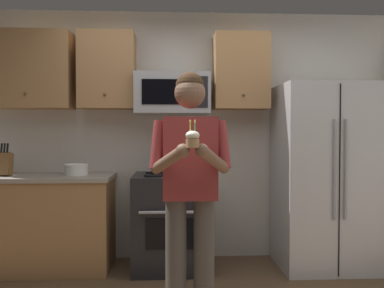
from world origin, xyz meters
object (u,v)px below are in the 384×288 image
Objects in this scene: bowl_large_white at (76,169)px; knife_block at (3,164)px; microwave at (172,94)px; oven_range at (172,221)px; cupcake at (193,139)px; person at (190,180)px; refrigerator at (324,176)px.

knife_block is at bearing -176.60° from bowl_large_white.
oven_range is at bearing -90.02° from microwave.
microwave is at bearing 89.98° from oven_range.
cupcake is at bearing -85.13° from oven_range.
microwave is at bearing 95.70° from person.
microwave is at bearing 94.49° from cupcake.
microwave reaches higher than oven_range.
oven_range is 2.91× the size of knife_block.
microwave is 0.42× the size of person.
cupcake is (1.05, -1.44, 0.32)m from bowl_large_white.
bowl_large_white is at bearing 133.61° from person.
refrigerator is 7.77× the size of bowl_large_white.
cupcake reaches higher than oven_range.
refrigerator is at bearing 37.46° from person.
cupcake is (-1.38, -1.39, 0.39)m from refrigerator.
person is at bearing -142.54° from refrigerator.
oven_range is at bearing 94.87° from cupcake.
microwave reaches higher than refrigerator.
cupcake is at bearing -85.51° from microwave.
microwave reaches higher than bowl_large_white.
bowl_large_white is at bearing 178.82° from refrigerator.
microwave reaches higher than person.
knife_block is (-3.11, 0.01, 0.14)m from refrigerator.
microwave is 1.20m from bowl_large_white.
bowl_large_white is (-0.93, 0.01, 0.51)m from oven_range.
bowl_large_white is 0.13× the size of person.
knife_block reaches higher than oven_range.
bowl_large_white is 1.53m from person.
refrigerator is at bearing -6.03° from microwave.
cupcake is at bearing -38.83° from knife_block.
refrigerator is 3.11m from knife_block.
knife_block is 2.04m from person.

